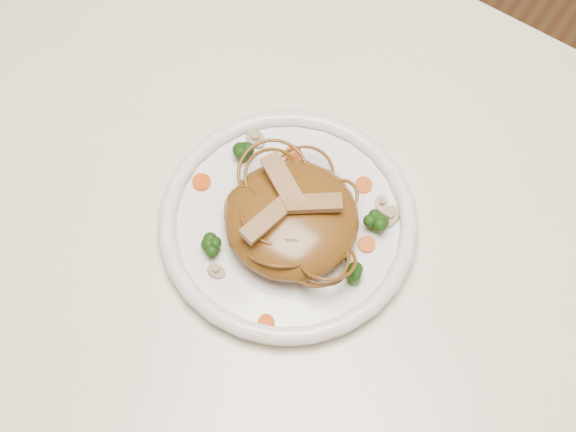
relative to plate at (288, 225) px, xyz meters
The scene contains 20 objects.
ground 0.76m from the plate, 32.54° to the left, with size 4.00×4.00×0.00m, color #55301D.
table 0.11m from the plate, 32.54° to the left, with size 1.20×0.80×0.75m.
plate is the anchor object (origin of this frame).
noodle_mound 0.04m from the plate, 33.90° to the right, with size 0.15×0.15×0.05m, color brown.
chicken_a 0.07m from the plate, 21.14° to the left, with size 0.06×0.02×0.01m, color #A37F4D.
chicken_b 0.07m from the plate, 139.94° to the left, with size 0.07×0.02×0.01m, color #A37F4D.
chicken_c 0.07m from the plate, 96.54° to the right, with size 0.06×0.02×0.01m, color #A37F4D.
broccoli_0 0.10m from the plate, 30.15° to the left, with size 0.03×0.03×0.03m, color #1C440E, non-canonical shape.
broccoli_1 0.10m from the plate, 157.00° to the left, with size 0.03×0.03×0.03m, color #1C440E, non-canonical shape.
broccoli_2 0.09m from the plate, 122.35° to the right, with size 0.03×0.03×0.03m, color #1C440E, non-canonical shape.
broccoli_3 0.10m from the plate, 10.34° to the right, with size 0.02×0.02×0.03m, color #1C440E, non-canonical shape.
carrot_0 0.10m from the plate, 62.25° to the left, with size 0.02×0.02×0.01m, color #C64507.
carrot_1 0.11m from the plate, behind, with size 0.02×0.02×0.01m, color #C64507.
carrot_2 0.09m from the plate, 15.97° to the left, with size 0.02×0.02×0.01m, color #C64507.
carrot_3 0.09m from the plate, 120.59° to the left, with size 0.02×0.02×0.01m, color #C64507.
carrot_4 0.12m from the plate, 66.39° to the right, with size 0.02×0.02×0.01m, color #C64507.
mushroom_0 0.10m from the plate, 107.21° to the right, with size 0.02×0.02×0.01m, color tan.
mushroom_1 0.11m from the plate, 36.76° to the left, with size 0.03×0.03×0.01m, color tan.
mushroom_2 0.11m from the plate, 144.19° to the left, with size 0.03×0.03×0.01m, color tan.
mushroom_3 0.11m from the plate, 45.44° to the left, with size 0.02×0.02×0.01m, color tan.
Camera 1 is at (0.21, -0.34, 1.59)m, focal length 51.70 mm.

